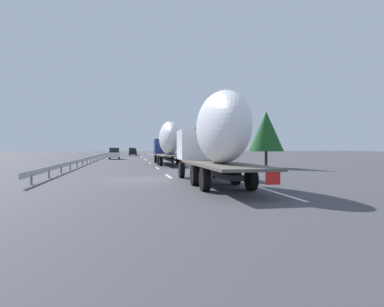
{
  "coord_description": "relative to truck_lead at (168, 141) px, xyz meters",
  "views": [
    {
      "loc": [
        -21.51,
        0.87,
        1.97
      ],
      "look_at": [
        8.49,
        -4.63,
        1.45
      ],
      "focal_mm": 32.19,
      "sensor_mm": 36.0,
      "label": 1
    }
  ],
  "objects": [
    {
      "name": "car_white_van",
      "position": [
        20.51,
        6.93,
        -1.76
      ],
      "size": [
        4.06,
        1.78,
        1.95
      ],
      "color": "white",
      "rests_on": "ground_plane"
    },
    {
      "name": "road_sign",
      "position": [
        15.08,
        -3.1,
        -0.59
      ],
      "size": [
        0.1,
        0.9,
        3.09
      ],
      "color": "gray",
      "rests_on": "ground_plane"
    },
    {
      "name": "car_silver_hatch",
      "position": [
        62.08,
        3.67,
        -1.76
      ],
      "size": [
        4.28,
        1.87,
        1.93
      ],
      "color": "#ADB2B7",
      "rests_on": "ground_plane"
    },
    {
      "name": "ground_plane",
      "position": [
        21.89,
        3.6,
        -2.72
      ],
      "size": [
        260.0,
        260.0,
        0.0
      ],
      "primitive_type": "plane",
      "color": "#424247"
    },
    {
      "name": "car_black_suv",
      "position": [
        45.75,
        3.56,
        -1.8
      ],
      "size": [
        4.41,
        1.82,
        1.83
      ],
      "color": "black",
      "rests_on": "ground_plane"
    },
    {
      "name": "lane_stripe_3",
      "position": [
        16.27,
        1.8,
        -2.72
      ],
      "size": [
        3.2,
        0.2,
        0.01
      ],
      "primitive_type": "cube",
      "color": "white",
      "rests_on": "ground_plane"
    },
    {
      "name": "guardrail_median",
      "position": [
        24.89,
        9.6,
        -2.15
      ],
      "size": [
        94.0,
        0.1,
        0.76
      ],
      "color": "#9EA0A5",
      "rests_on": "ground_plane"
    },
    {
      "name": "tree_3",
      "position": [
        -8.08,
        -8.64,
        0.82
      ],
      "size": [
        3.39,
        3.39,
        5.49
      ],
      "color": "#472D19",
      "rests_on": "ground_plane"
    },
    {
      "name": "lane_stripe_4",
      "position": [
        20.99,
        1.8,
        -2.72
      ],
      "size": [
        3.2,
        0.2,
        0.01
      ],
      "primitive_type": "cube",
      "color": "white",
      "rests_on": "ground_plane"
    },
    {
      "name": "truck_trailing",
      "position": [
        -22.13,
        -0.0,
        -0.11
      ],
      "size": [
        12.87,
        2.55,
        4.74
      ],
      "color": "silver",
      "rests_on": "ground_plane"
    },
    {
      "name": "truck_lead",
      "position": [
        0.0,
        0.0,
        0.0
      ],
      "size": [
        14.17,
        2.55,
        4.9
      ],
      "color": "navy",
      "rests_on": "ground_plane"
    },
    {
      "name": "lane_stripe_5",
      "position": [
        37.46,
        1.8,
        -2.72
      ],
      "size": [
        3.2,
        0.2,
        0.01
      ],
      "primitive_type": "cube",
      "color": "white",
      "rests_on": "ground_plane"
    },
    {
      "name": "lane_stripe_6",
      "position": [
        33.31,
        1.8,
        -2.72
      ],
      "size": [
        3.2,
        0.2,
        0.01
      ],
      "primitive_type": "cube",
      "color": "white",
      "rests_on": "ground_plane"
    },
    {
      "name": "tree_1",
      "position": [
        15.2,
        -6.52,
        1.4
      ],
      "size": [
        2.85,
        2.85,
        6.53
      ],
      "color": "#472D19",
      "rests_on": "ground_plane"
    },
    {
      "name": "lane_stripe_0",
      "position": [
        -16.11,
        1.8,
        -2.72
      ],
      "size": [
        3.2,
        0.2,
        0.01
      ],
      "primitive_type": "cube",
      "color": "white",
      "rests_on": "ground_plane"
    },
    {
      "name": "tree_4",
      "position": [
        63.11,
        -8.28,
        1.17
      ],
      "size": [
        3.27,
        3.27,
        5.84
      ],
      "color": "#472D19",
      "rests_on": "ground_plane"
    },
    {
      "name": "car_red_compact",
      "position": [
        70.65,
        3.55,
        -1.79
      ],
      "size": [
        4.67,
        1.78,
        1.86
      ],
      "color": "red",
      "rests_on": "ground_plane"
    },
    {
      "name": "lane_stripe_1",
      "position": [
        -6.59,
        1.8,
        -2.72
      ],
      "size": [
        3.2,
        0.2,
        0.01
      ],
      "primitive_type": "cube",
      "color": "white",
      "rests_on": "ground_plane"
    },
    {
      "name": "tree_2",
      "position": [
        40.55,
        -8.51,
        1.17
      ],
      "size": [
        3.97,
        3.97,
        6.25
      ],
      "color": "#472D19",
      "rests_on": "ground_plane"
    },
    {
      "name": "edge_line_right",
      "position": [
        26.89,
        -1.9,
        -2.72
      ],
      "size": [
        110.0,
        0.2,
        0.01
      ],
      "primitive_type": "cube",
      "color": "white",
      "rests_on": "ground_plane"
    },
    {
      "name": "lane_stripe_2",
      "position": [
        5.07,
        1.8,
        -2.72
      ],
      "size": [
        3.2,
        0.2,
        0.01
      ],
      "primitive_type": "cube",
      "color": "white",
      "rests_on": "ground_plane"
    },
    {
      "name": "tree_0",
      "position": [
        68.05,
        -7.13,
        1.61
      ],
      "size": [
        3.27,
        3.27,
        7.25
      ],
      "color": "#472D19",
      "rests_on": "ground_plane"
    }
  ]
}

